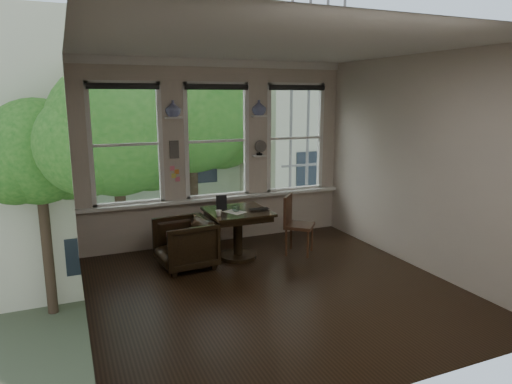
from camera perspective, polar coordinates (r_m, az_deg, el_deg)
name	(u,v)px	position (r m, az deg, el deg)	size (l,w,h in m)	color
ground	(274,289)	(5.98, 2.20, -12.02)	(4.50, 4.50, 0.00)	black
ceiling	(276,45)	(5.50, 2.46, 17.89)	(4.50, 4.50, 0.00)	silver
wall_back	(216,153)	(7.62, -4.96, 4.87)	(4.50, 4.50, 0.00)	#C0B3A4
wall_front	(399,218)	(3.69, 17.48, -3.16)	(4.50, 4.50, 0.00)	#C0B3A4
wall_left	(76,188)	(5.03, -21.53, 0.46)	(4.50, 4.50, 0.00)	#C0B3A4
wall_right	(419,163)	(6.81, 19.72, 3.39)	(4.50, 4.50, 0.00)	#C0B3A4
window_left	(126,145)	(7.28, -15.94, 5.72)	(1.10, 0.12, 1.90)	white
window_center	(216,141)	(7.60, -4.99, 6.37)	(1.10, 0.12, 1.90)	white
window_right	(294,138)	(8.16, 4.79, 6.75)	(1.10, 0.12, 1.90)	white
shelf_left	(173,118)	(7.28, -10.29, 9.14)	(0.26, 0.16, 0.03)	white
shelf_right	(259,116)	(7.74, 0.37, 9.48)	(0.26, 0.16, 0.03)	white
intercom	(174,149)	(7.35, -10.20, 5.25)	(0.14, 0.06, 0.28)	#59544F
sticky_notes	(175,171)	(7.40, -10.11, 2.57)	(0.16, 0.01, 0.24)	pink
desk_fan	(259,150)	(7.76, 0.43, 5.26)	(0.20, 0.20, 0.24)	#59544F
vase_left	(173,108)	(7.28, -10.33, 10.23)	(0.24, 0.24, 0.25)	silver
vase_right	(259,108)	(7.73, 0.37, 10.51)	(0.24, 0.24, 0.25)	silver
table	(238,234)	(6.94, -2.28, -5.31)	(0.90, 0.90, 0.75)	black
armchair_left	(185,244)	(6.65, -8.83, -6.39)	(0.76, 0.78, 0.71)	black
cushion_red	(185,237)	(6.62, -8.86, -5.61)	(0.45, 0.45, 0.06)	maroon
side_chair_right	(299,225)	(7.14, 5.46, -4.14)	(0.42, 0.42, 0.92)	#4C281B
laptop	(260,210)	(6.81, 0.54, -2.25)	(0.30, 0.19, 0.02)	black
mug	(219,213)	(6.53, -4.69, -2.63)	(0.09, 0.09, 0.08)	white
drinking_glass	(236,209)	(6.74, -2.51, -2.10)	(0.12, 0.12, 0.10)	white
tablet	(222,202)	(6.87, -4.33, -1.32)	(0.16, 0.02, 0.22)	black
papers	(235,212)	(6.74, -2.68, -2.49)	(0.22, 0.30, 0.00)	silver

